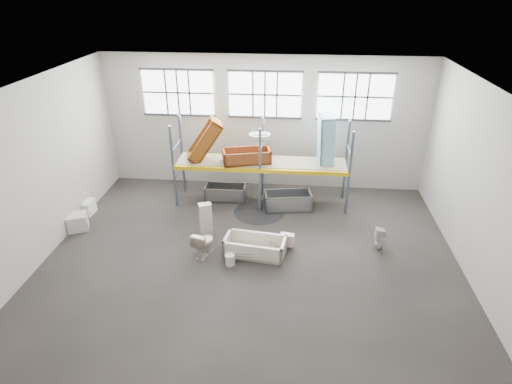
# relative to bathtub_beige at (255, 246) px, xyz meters

# --- Properties ---
(floor) EXTENTS (12.00, 10.00, 0.10)m
(floor) POSITION_rel_bathtub_beige_xyz_m (-0.09, -0.19, -0.31)
(floor) COLOR #453E3A
(floor) RESTS_ON ground
(ceiling) EXTENTS (12.00, 10.00, 0.10)m
(ceiling) POSITION_rel_bathtub_beige_xyz_m (-0.09, -0.19, 4.79)
(ceiling) COLOR silver
(ceiling) RESTS_ON ground
(wall_back) EXTENTS (12.00, 0.10, 5.00)m
(wall_back) POSITION_rel_bathtub_beige_xyz_m (-0.09, 4.86, 2.24)
(wall_back) COLOR #B4AFA6
(wall_back) RESTS_ON ground
(wall_front) EXTENTS (12.00, 0.10, 5.00)m
(wall_front) POSITION_rel_bathtub_beige_xyz_m (-0.09, -5.24, 2.24)
(wall_front) COLOR #B7B2A9
(wall_front) RESTS_ON ground
(wall_left) EXTENTS (0.10, 10.00, 5.00)m
(wall_left) POSITION_rel_bathtub_beige_xyz_m (-6.14, -0.19, 2.24)
(wall_left) COLOR beige
(wall_left) RESTS_ON ground
(wall_right) EXTENTS (0.10, 10.00, 5.00)m
(wall_right) POSITION_rel_bathtub_beige_xyz_m (5.96, -0.19, 2.24)
(wall_right) COLOR #9F9B93
(wall_right) RESTS_ON ground
(window_left) EXTENTS (2.60, 0.04, 1.60)m
(window_left) POSITION_rel_bathtub_beige_xyz_m (-3.29, 4.75, 3.34)
(window_left) COLOR white
(window_left) RESTS_ON wall_back
(window_mid) EXTENTS (2.60, 0.04, 1.60)m
(window_mid) POSITION_rel_bathtub_beige_xyz_m (-0.09, 4.75, 3.34)
(window_mid) COLOR white
(window_mid) RESTS_ON wall_back
(window_right) EXTENTS (2.60, 0.04, 1.60)m
(window_right) POSITION_rel_bathtub_beige_xyz_m (3.11, 4.75, 3.34)
(window_right) COLOR white
(window_right) RESTS_ON wall_back
(rack_upright_la) EXTENTS (0.08, 0.08, 3.00)m
(rack_upright_la) POSITION_rel_bathtub_beige_xyz_m (-3.09, 2.71, 1.24)
(rack_upright_la) COLOR slate
(rack_upright_la) RESTS_ON floor
(rack_upright_lb) EXTENTS (0.08, 0.08, 3.00)m
(rack_upright_lb) POSITION_rel_bathtub_beige_xyz_m (-3.09, 3.91, 1.24)
(rack_upright_lb) COLOR slate
(rack_upright_lb) RESTS_ON floor
(rack_upright_ma) EXTENTS (0.08, 0.08, 3.00)m
(rack_upright_ma) POSITION_rel_bathtub_beige_xyz_m (-0.09, 2.71, 1.24)
(rack_upright_ma) COLOR slate
(rack_upright_ma) RESTS_ON floor
(rack_upright_mb) EXTENTS (0.08, 0.08, 3.00)m
(rack_upright_mb) POSITION_rel_bathtub_beige_xyz_m (-0.09, 3.91, 1.24)
(rack_upright_mb) COLOR slate
(rack_upright_mb) RESTS_ON floor
(rack_upright_ra) EXTENTS (0.08, 0.08, 3.00)m
(rack_upright_ra) POSITION_rel_bathtub_beige_xyz_m (2.91, 2.71, 1.24)
(rack_upright_ra) COLOR slate
(rack_upright_ra) RESTS_ON floor
(rack_upright_rb) EXTENTS (0.08, 0.08, 3.00)m
(rack_upright_rb) POSITION_rel_bathtub_beige_xyz_m (2.91, 3.91, 1.24)
(rack_upright_rb) COLOR slate
(rack_upright_rb) RESTS_ON floor
(rack_beam_front) EXTENTS (6.00, 0.10, 0.14)m
(rack_beam_front) POSITION_rel_bathtub_beige_xyz_m (-0.09, 2.71, 1.24)
(rack_beam_front) COLOR yellow
(rack_beam_front) RESTS_ON floor
(rack_beam_back) EXTENTS (6.00, 0.10, 0.14)m
(rack_beam_back) POSITION_rel_bathtub_beige_xyz_m (-0.09, 3.91, 1.24)
(rack_beam_back) COLOR yellow
(rack_beam_back) RESTS_ON floor
(shelf_deck) EXTENTS (5.90, 1.10, 0.03)m
(shelf_deck) POSITION_rel_bathtub_beige_xyz_m (-0.09, 3.31, 1.32)
(shelf_deck) COLOR gray
(shelf_deck) RESTS_ON floor
(wet_patch) EXTENTS (1.80, 1.80, 0.00)m
(wet_patch) POSITION_rel_bathtub_beige_xyz_m (-0.09, 2.51, -0.26)
(wet_patch) COLOR black
(wet_patch) RESTS_ON floor
(bathtub_beige) EXTENTS (1.89, 1.07, 0.53)m
(bathtub_beige) POSITION_rel_bathtub_beige_xyz_m (0.00, 0.00, 0.00)
(bathtub_beige) COLOR beige
(bathtub_beige) RESTS_ON floor
(cistern_spare) EXTENTS (0.45, 0.27, 0.40)m
(cistern_spare) POSITION_rel_bathtub_beige_xyz_m (0.94, 0.42, 0.02)
(cistern_spare) COLOR beige
(cistern_spare) RESTS_ON bathtub_beige
(sink_in_tub) EXTENTS (0.58, 0.58, 0.16)m
(sink_in_tub) POSITION_rel_bathtub_beige_xyz_m (0.57, 0.41, -0.10)
(sink_in_tub) COLOR #C1ABA0
(sink_in_tub) RESTS_ON bathtub_beige
(toilet_beige) EXTENTS (0.67, 0.89, 0.80)m
(toilet_beige) POSITION_rel_bathtub_beige_xyz_m (-1.50, -0.17, 0.14)
(toilet_beige) COLOR beige
(toilet_beige) RESTS_ON floor
(cistern_tall) EXTENTS (0.45, 0.37, 1.18)m
(cistern_tall) POSITION_rel_bathtub_beige_xyz_m (-1.62, 0.78, 0.33)
(cistern_tall) COLOR beige
(cistern_tall) RESTS_ON floor
(toilet_white) EXTENTS (0.34, 0.33, 0.73)m
(toilet_white) POSITION_rel_bathtub_beige_xyz_m (3.73, 0.61, 0.10)
(toilet_white) COLOR silver
(toilet_white) RESTS_ON floor
(steel_tub_left) EXTENTS (1.48, 0.70, 0.54)m
(steel_tub_left) POSITION_rel_bathtub_beige_xyz_m (-1.42, 3.39, 0.01)
(steel_tub_left) COLOR #9C9FA3
(steel_tub_left) RESTS_ON floor
(steel_tub_right) EXTENTS (1.74, 1.02, 0.60)m
(steel_tub_right) POSITION_rel_bathtub_beige_xyz_m (0.89, 2.90, 0.04)
(steel_tub_right) COLOR #AEB2B7
(steel_tub_right) RESTS_ON floor
(rust_tub_flat) EXTENTS (1.79, 1.16, 0.46)m
(rust_tub_flat) POSITION_rel_bathtub_beige_xyz_m (-0.60, 3.22, 1.56)
(rust_tub_flat) COLOR #974524
(rust_tub_flat) RESTS_ON shelf_deck
(rust_tub_tilted) EXTENTS (1.45, 1.05, 1.60)m
(rust_tub_tilted) POSITION_rel_bathtub_beige_xyz_m (-2.07, 3.35, 2.03)
(rust_tub_tilted) COLOR #984609
(rust_tub_tilted) RESTS_ON shelf_deck
(sink_on_shelf) EXTENTS (0.80, 0.68, 0.63)m
(sink_on_shelf) POSITION_rel_bathtub_beige_xyz_m (-0.14, 3.11, 1.83)
(sink_on_shelf) COLOR silver
(sink_on_shelf) RESTS_ON rust_tub_flat
(blue_tub_upright) EXTENTS (0.63, 0.87, 1.74)m
(blue_tub_upright) POSITION_rel_bathtub_beige_xyz_m (2.11, 3.48, 2.13)
(blue_tub_upright) COLOR #83BCD0
(blue_tub_upright) RESTS_ON shelf_deck
(bucket) EXTENTS (0.34, 0.34, 0.33)m
(bucket) POSITION_rel_bathtub_beige_xyz_m (-0.65, -0.60, -0.10)
(bucket) COLOR silver
(bucket) RESTS_ON floor
(carton_near) EXTENTS (0.80, 0.75, 0.54)m
(carton_near) POSITION_rel_bathtub_beige_xyz_m (-5.88, 0.83, 0.01)
(carton_near) COLOR beige
(carton_near) RESTS_ON floor
(carton_far) EXTENTS (0.60, 0.60, 0.48)m
(carton_far) POSITION_rel_bathtub_beige_xyz_m (-6.12, 1.85, -0.02)
(carton_far) COLOR white
(carton_far) RESTS_ON floor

